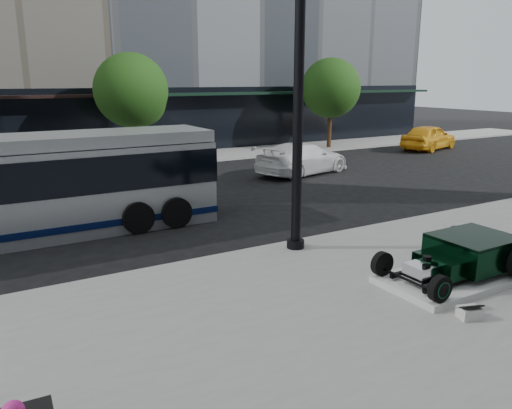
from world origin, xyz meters
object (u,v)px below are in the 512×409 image
hot_rod (467,253)px  lamppost (298,96)px  transit_bus (4,189)px  white_sedan (303,158)px  yellow_taxi (429,137)px

hot_rod → lamppost: size_ratio=0.38×
transit_bus → lamppost: bearing=-37.7°
white_sedan → yellow_taxi: 12.43m
lamppost → yellow_taxi: size_ratio=1.78×
lamppost → transit_bus: 8.59m
hot_rod → lamppost: lamppost is taller
lamppost → yellow_taxi: 22.57m
lamppost → white_sedan: lamppost is taller
yellow_taxi → hot_rod: bearing=117.5°
hot_rod → transit_bus: (-8.60, 8.64, 0.79)m
hot_rod → lamppost: bearing=120.1°
white_sedan → hot_rod: bearing=145.6°
white_sedan → lamppost: bearing=129.2°
lamppost → transit_bus: size_ratio=0.70×
white_sedan → yellow_taxi: size_ratio=1.10×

